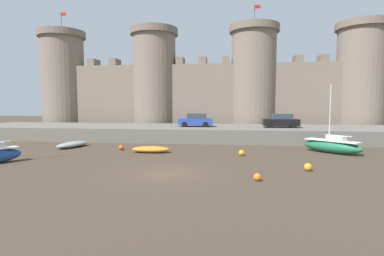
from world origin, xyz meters
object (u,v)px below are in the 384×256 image
at_px(car_quay_centre_east, 281,121).
at_px(sailboat_foreground_left, 332,146).
at_px(mooring_buoy_near_channel, 242,153).
at_px(rowboat_midflat_right, 151,149).
at_px(mooring_buoy_off_centre, 121,148).
at_px(rowboat_midflat_left, 73,144).
at_px(mooring_buoy_mid_mud, 257,177).
at_px(car_quay_centre_west, 196,120).
at_px(mooring_buoy_near_shore, 308,167).

bearing_deg(car_quay_centre_east, sailboat_foreground_left, -70.64).
relative_size(mooring_buoy_near_channel, car_quay_centre_east, 0.12).
distance_m(rowboat_midflat_right, mooring_buoy_off_centre, 3.32).
relative_size(mooring_buoy_off_centre, car_quay_centre_east, 0.12).
distance_m(rowboat_midflat_left, mooring_buoy_mid_mud, 20.51).
distance_m(sailboat_foreground_left, mooring_buoy_mid_mud, 13.02).
bearing_deg(rowboat_midflat_right, car_quay_centre_west, 73.88).
height_order(sailboat_foreground_left, rowboat_midflat_left, sailboat_foreground_left).
xyz_separation_m(sailboat_foreground_left, mooring_buoy_near_shore, (-3.98, -7.61, -0.41)).
bearing_deg(mooring_buoy_near_shore, car_quay_centre_east, 86.53).
relative_size(rowboat_midflat_left, mooring_buoy_mid_mud, 9.24).
height_order(rowboat_midflat_left, car_quay_centre_east, car_quay_centre_east).
xyz_separation_m(mooring_buoy_mid_mud, car_quay_centre_east, (4.53, 19.15, 2.14)).
distance_m(mooring_buoy_mid_mud, mooring_buoy_near_channel, 8.27).
xyz_separation_m(sailboat_foreground_left, car_quay_centre_east, (-3.00, 8.54, 1.69)).
xyz_separation_m(rowboat_midflat_right, mooring_buoy_mid_mud, (8.58, -8.93, -0.09)).
bearing_deg(rowboat_midflat_right, mooring_buoy_off_centre, 162.16).
xyz_separation_m(mooring_buoy_off_centre, mooring_buoy_near_shore, (15.29, -6.94, 0.00)).
bearing_deg(car_quay_centre_west, mooring_buoy_mid_mud, -73.73).
height_order(sailboat_foreground_left, mooring_buoy_near_shore, sailboat_foreground_left).
bearing_deg(mooring_buoy_near_shore, rowboat_midflat_right, 153.96).
bearing_deg(rowboat_midflat_right, mooring_buoy_near_channel, -4.83).
bearing_deg(mooring_buoy_near_channel, car_quay_centre_west, 114.86).
bearing_deg(mooring_buoy_mid_mud, mooring_buoy_near_shore, 40.26).
relative_size(rowboat_midflat_right, mooring_buoy_mid_mud, 7.77).
bearing_deg(sailboat_foreground_left, car_quay_centre_west, 146.80).
bearing_deg(mooring_buoy_off_centre, mooring_buoy_mid_mud, -40.30).
bearing_deg(car_quay_centre_east, mooring_buoy_near_channel, -114.90).
relative_size(sailboat_foreground_left, mooring_buoy_mid_mud, 13.68).
distance_m(sailboat_foreground_left, car_quay_centre_east, 9.21).
distance_m(sailboat_foreground_left, mooring_buoy_near_shore, 8.60).
relative_size(rowboat_midflat_right, car_quay_centre_west, 0.84).
height_order(mooring_buoy_off_centre, car_quay_centre_west, car_quay_centre_west).
xyz_separation_m(rowboat_midflat_left, mooring_buoy_off_centre, (5.51, -1.16, -0.06)).
bearing_deg(car_quay_centre_east, car_quay_centre_west, 179.66).
relative_size(rowboat_midflat_right, car_quay_centre_east, 0.84).
xyz_separation_m(mooring_buoy_mid_mud, mooring_buoy_near_channel, (-0.53, 8.25, 0.02)).
bearing_deg(car_quay_centre_west, rowboat_midflat_right, -106.12).
relative_size(mooring_buoy_mid_mud, car_quay_centre_west, 0.11).
bearing_deg(rowboat_midflat_left, car_quay_centre_east, 20.27).
height_order(mooring_buoy_mid_mud, car_quay_centre_west, car_quay_centre_west).
bearing_deg(sailboat_foreground_left, mooring_buoy_off_centre, -178.02).
xyz_separation_m(car_quay_centre_west, car_quay_centre_east, (10.14, -0.06, 0.00)).
distance_m(rowboat_midflat_right, mooring_buoy_near_shore, 13.50).
height_order(rowboat_midflat_left, mooring_buoy_off_centre, rowboat_midflat_left).
xyz_separation_m(sailboat_foreground_left, mooring_buoy_near_channel, (-8.06, -2.36, -0.42)).
bearing_deg(mooring_buoy_off_centre, sailboat_foreground_left, 1.98).
bearing_deg(mooring_buoy_near_shore, mooring_buoy_off_centre, 155.58).
relative_size(mooring_buoy_near_shore, car_quay_centre_east, 0.12).
height_order(rowboat_midflat_right, mooring_buoy_off_centre, rowboat_midflat_right).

